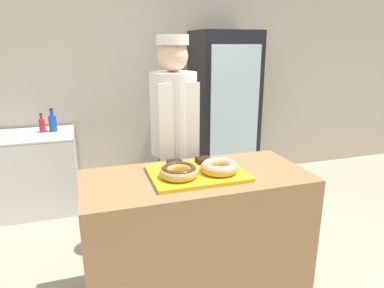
{
  "coord_description": "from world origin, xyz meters",
  "views": [
    {
      "loc": [
        -0.65,
        -1.94,
        1.69
      ],
      "look_at": [
        0.0,
        0.1,
        1.07
      ],
      "focal_mm": 32.0,
      "sensor_mm": 36.0,
      "label": 1
    }
  ],
  "objects_px": {
    "bottle_red": "(42,125)",
    "serving_tray": "(197,173)",
    "donut_light_glaze": "(219,167)",
    "baker_person": "(174,142)",
    "brownie_back_right": "(204,160)",
    "bottle_blue": "(53,123)",
    "chest_freezer": "(32,172)",
    "beverage_fridge": "(223,112)",
    "donut_chocolate_glaze": "(179,171)",
    "brownie_back_left": "(175,163)"
  },
  "relations": [
    {
      "from": "baker_person",
      "to": "beverage_fridge",
      "type": "xyz_separation_m",
      "value": [
        0.9,
        1.13,
        -0.02
      ]
    },
    {
      "from": "beverage_fridge",
      "to": "bottle_blue",
      "type": "bearing_deg",
      "value": 177.52
    },
    {
      "from": "serving_tray",
      "to": "brownie_back_right",
      "type": "relative_size",
      "value": 6.13
    },
    {
      "from": "brownie_back_right",
      "to": "baker_person",
      "type": "height_order",
      "value": "baker_person"
    },
    {
      "from": "brownie_back_left",
      "to": "chest_freezer",
      "type": "height_order",
      "value": "brownie_back_left"
    },
    {
      "from": "serving_tray",
      "to": "donut_light_glaze",
      "type": "relative_size",
      "value": 2.47
    },
    {
      "from": "brownie_back_left",
      "to": "bottle_red",
      "type": "height_order",
      "value": "bottle_red"
    },
    {
      "from": "donut_chocolate_glaze",
      "to": "brownie_back_right",
      "type": "distance_m",
      "value": 0.31
    },
    {
      "from": "serving_tray",
      "to": "brownie_back_left",
      "type": "distance_m",
      "value": 0.19
    },
    {
      "from": "donut_light_glaze",
      "to": "brownie_back_right",
      "type": "bearing_deg",
      "value": 98.39
    },
    {
      "from": "beverage_fridge",
      "to": "serving_tray",
      "type": "bearing_deg",
      "value": -117.75
    },
    {
      "from": "brownie_back_right",
      "to": "beverage_fridge",
      "type": "height_order",
      "value": "beverage_fridge"
    },
    {
      "from": "serving_tray",
      "to": "bottle_red",
      "type": "bearing_deg",
      "value": 120.72
    },
    {
      "from": "chest_freezer",
      "to": "bottle_red",
      "type": "bearing_deg",
      "value": 27.05
    },
    {
      "from": "brownie_back_right",
      "to": "chest_freezer",
      "type": "xyz_separation_m",
      "value": [
        -1.33,
        1.59,
        -0.52
      ]
    },
    {
      "from": "donut_light_glaze",
      "to": "bottle_blue",
      "type": "xyz_separation_m",
      "value": [
        -1.11,
        1.87,
        -0.04
      ]
    },
    {
      "from": "brownie_back_right",
      "to": "baker_person",
      "type": "bearing_deg",
      "value": 101.0
    },
    {
      "from": "donut_light_glaze",
      "to": "bottle_red",
      "type": "xyz_separation_m",
      "value": [
        -1.21,
        1.87,
        -0.06
      ]
    },
    {
      "from": "serving_tray",
      "to": "brownie_back_right",
      "type": "distance_m",
      "value": 0.19
    },
    {
      "from": "donut_light_glaze",
      "to": "baker_person",
      "type": "relative_size",
      "value": 0.14
    },
    {
      "from": "brownie_back_left",
      "to": "bottle_red",
      "type": "bearing_deg",
      "value": 120.43
    },
    {
      "from": "donut_light_glaze",
      "to": "baker_person",
      "type": "bearing_deg",
      "value": 100.19
    },
    {
      "from": "donut_chocolate_glaze",
      "to": "brownie_back_right",
      "type": "height_order",
      "value": "donut_chocolate_glaze"
    },
    {
      "from": "beverage_fridge",
      "to": "bottle_blue",
      "type": "distance_m",
      "value": 1.89
    },
    {
      "from": "beverage_fridge",
      "to": "bottle_red",
      "type": "bearing_deg",
      "value": 177.7
    },
    {
      "from": "baker_person",
      "to": "chest_freezer",
      "type": "height_order",
      "value": "baker_person"
    },
    {
      "from": "brownie_back_right",
      "to": "bottle_blue",
      "type": "relative_size",
      "value": 0.41
    },
    {
      "from": "bottle_red",
      "to": "serving_tray",
      "type": "bearing_deg",
      "value": -59.28
    },
    {
      "from": "serving_tray",
      "to": "donut_chocolate_glaze",
      "type": "xyz_separation_m",
      "value": [
        -0.13,
        -0.05,
        0.05
      ]
    },
    {
      "from": "brownie_back_right",
      "to": "chest_freezer",
      "type": "relative_size",
      "value": 0.11
    },
    {
      "from": "serving_tray",
      "to": "brownie_back_right",
      "type": "xyz_separation_m",
      "value": [
        0.1,
        0.15,
        0.03
      ]
    },
    {
      "from": "serving_tray",
      "to": "baker_person",
      "type": "xyz_separation_m",
      "value": [
        0.01,
        0.61,
        0.04
      ]
    },
    {
      "from": "baker_person",
      "to": "chest_freezer",
      "type": "distance_m",
      "value": 1.76
    },
    {
      "from": "donut_chocolate_glaze",
      "to": "serving_tray",
      "type": "bearing_deg",
      "value": 21.79
    },
    {
      "from": "brownie_back_left",
      "to": "chest_freezer",
      "type": "relative_size",
      "value": 0.11
    },
    {
      "from": "serving_tray",
      "to": "donut_light_glaze",
      "type": "bearing_deg",
      "value": -21.79
    },
    {
      "from": "brownie_back_left",
      "to": "baker_person",
      "type": "height_order",
      "value": "baker_person"
    },
    {
      "from": "brownie_back_right",
      "to": "bottle_blue",
      "type": "height_order",
      "value": "bottle_blue"
    },
    {
      "from": "brownie_back_right",
      "to": "beverage_fridge",
      "type": "xyz_separation_m",
      "value": [
        0.81,
        1.58,
        -0.01
      ]
    },
    {
      "from": "baker_person",
      "to": "bottle_blue",
      "type": "relative_size",
      "value": 7.33
    },
    {
      "from": "donut_light_glaze",
      "to": "bottle_red",
      "type": "height_order",
      "value": "bottle_red"
    },
    {
      "from": "serving_tray",
      "to": "brownie_back_left",
      "type": "bearing_deg",
      "value": 123.73
    },
    {
      "from": "serving_tray",
      "to": "donut_chocolate_glaze",
      "type": "relative_size",
      "value": 2.47
    },
    {
      "from": "brownie_back_right",
      "to": "beverage_fridge",
      "type": "bearing_deg",
      "value": 62.87
    },
    {
      "from": "baker_person",
      "to": "bottle_blue",
      "type": "height_order",
      "value": "baker_person"
    },
    {
      "from": "serving_tray",
      "to": "bottle_blue",
      "type": "distance_m",
      "value": 2.06
    },
    {
      "from": "serving_tray",
      "to": "beverage_fridge",
      "type": "height_order",
      "value": "beverage_fridge"
    },
    {
      "from": "serving_tray",
      "to": "baker_person",
      "type": "distance_m",
      "value": 0.61
    },
    {
      "from": "donut_chocolate_glaze",
      "to": "chest_freezer",
      "type": "distance_m",
      "value": 2.17
    },
    {
      "from": "donut_light_glaze",
      "to": "bottle_blue",
      "type": "distance_m",
      "value": 2.18
    }
  ]
}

